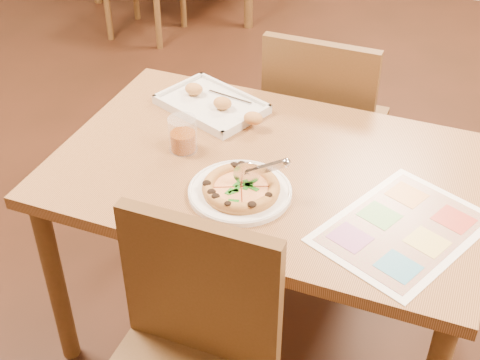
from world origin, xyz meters
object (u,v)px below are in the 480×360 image
at_px(dining_table, 270,188).
at_px(pizza_cutter, 260,170).
at_px(chair_near, 187,347).
at_px(plate, 240,192).
at_px(menu, 403,229).
at_px(chair_far, 322,114).
at_px(pizza, 241,188).
at_px(glass_tumbler, 183,136).
at_px(appetizer_tray, 214,105).

height_order(dining_table, pizza_cutter, pizza_cutter).
relative_size(chair_near, pizza_cutter, 3.28).
bearing_deg(plate, pizza_cutter, 24.46).
bearing_deg(dining_table, chair_near, -90.00).
bearing_deg(plate, menu, 2.23).
distance_m(dining_table, pizza_cutter, 0.22).
relative_size(chair_near, chair_far, 1.00).
relative_size(chair_near, pizza, 2.12).
xyz_separation_m(chair_near, pizza, (-0.03, 0.43, 0.18)).
height_order(dining_table, chair_near, chair_near).
relative_size(pizza_cutter, menu, 0.32).
relative_size(dining_table, chair_far, 2.77).
bearing_deg(chair_far, dining_table, 90.00).
distance_m(plate, glass_tumbler, 0.29).
height_order(dining_table, plate, plate).
height_order(plate, pizza_cutter, pizza_cutter).
relative_size(appetizer_tray, glass_tumbler, 3.74).
bearing_deg(dining_table, plate, -101.97).
relative_size(chair_far, pizza_cutter, 3.28).
height_order(appetizer_tray, glass_tumbler, glass_tumbler).
xyz_separation_m(dining_table, pizza, (-0.03, -0.17, 0.11)).
bearing_deg(menu, chair_far, 119.75).
xyz_separation_m(plate, pizza_cutter, (0.05, 0.02, 0.07)).
relative_size(pizza_cutter, appetizer_tray, 0.35).
bearing_deg(appetizer_tray, glass_tumbler, -87.89).
height_order(chair_near, chair_far, same).
bearing_deg(pizza, menu, 2.95).
bearing_deg(pizza_cutter, chair_far, 70.64).
xyz_separation_m(pizza, pizza_cutter, (0.05, 0.03, 0.06)).
distance_m(plate, pizza, 0.02).
xyz_separation_m(pizza, appetizer_tray, (-0.26, 0.41, -0.01)).
height_order(dining_table, pizza, pizza).
bearing_deg(glass_tumbler, menu, -10.22).
bearing_deg(menu, pizza, -177.05).
xyz_separation_m(plate, appetizer_tray, (-0.26, 0.40, 0.01)).
distance_m(chair_far, pizza_cutter, 0.78).
height_order(plate, glass_tumbler, glass_tumbler).
xyz_separation_m(chair_near, plate, (-0.03, 0.44, 0.16)).
xyz_separation_m(pizza, glass_tumbler, (-0.25, 0.15, 0.02)).
relative_size(pizza, menu, 0.49).
xyz_separation_m(plate, glass_tumbler, (-0.25, 0.15, 0.04)).
height_order(chair_far, menu, chair_far).
distance_m(dining_table, pizza, 0.20).
relative_size(dining_table, chair_near, 2.77).
bearing_deg(chair_far, menu, 119.75).
height_order(glass_tumbler, menu, glass_tumbler).
bearing_deg(plate, dining_table, 78.03).
bearing_deg(pizza, plate, 135.15).
bearing_deg(appetizer_tray, pizza_cutter, -50.94).
distance_m(pizza_cutter, glass_tumbler, 0.32).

